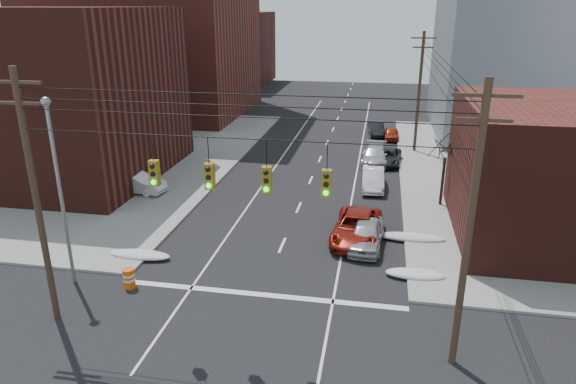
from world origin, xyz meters
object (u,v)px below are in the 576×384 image
at_px(parked_car_a, 367,234).
at_px(parked_car_c, 388,157).
at_px(parked_car_d, 375,155).
at_px(parked_car_f, 376,129).
at_px(lot_car_c, 68,165).
at_px(parked_car_b, 373,179).
at_px(red_pickup, 357,228).
at_px(lot_car_b, 147,150).
at_px(construction_barrel, 129,278).
at_px(lot_car_a, 136,182).
at_px(parked_car_e, 392,134).
at_px(lot_car_d, 123,158).

relative_size(parked_car_a, parked_car_c, 0.98).
height_order(parked_car_d, parked_car_f, parked_car_d).
bearing_deg(lot_car_c, parked_car_b, -79.01).
bearing_deg(red_pickup, parked_car_c, 87.56).
height_order(parked_car_c, lot_car_b, lot_car_b).
relative_size(parked_car_d, construction_barrel, 5.19).
distance_m(parked_car_d, lot_car_b, 20.29).
relative_size(lot_car_a, construction_barrel, 4.43).
xyz_separation_m(red_pickup, parked_car_d, (0.69, 15.94, -0.02)).
xyz_separation_m(parked_car_d, lot_car_b, (-20.13, -2.55, 0.14)).
height_order(parked_car_e, construction_barrel, parked_car_e).
relative_size(parked_car_f, lot_car_d, 1.08).
xyz_separation_m(parked_car_c, lot_car_a, (-18.19, -11.05, 0.25)).
xyz_separation_m(lot_car_b, lot_car_d, (-1.03, -2.45, -0.09)).
distance_m(parked_car_c, construction_barrel, 26.69).
height_order(parked_car_c, parked_car_f, parked_car_f).
relative_size(red_pickup, lot_car_c, 1.17).
height_order(parked_car_f, lot_car_d, lot_car_d).
height_order(parked_car_f, lot_car_b, lot_car_b).
xyz_separation_m(parked_car_a, parked_car_e, (1.60, 25.81, -0.16)).
height_order(parked_car_c, lot_car_c, lot_car_c).
xyz_separation_m(parked_car_f, construction_barrel, (-11.30, -34.18, -0.18)).
relative_size(lot_car_d, construction_barrel, 3.86).
relative_size(red_pickup, lot_car_a, 1.26).
bearing_deg(lot_car_d, parked_car_c, -60.60).
height_order(parked_car_c, lot_car_d, lot_car_d).
distance_m(red_pickup, lot_car_c, 25.17).
bearing_deg(parked_car_c, parked_car_e, 92.89).
distance_m(parked_car_a, lot_car_a, 17.96).
relative_size(red_pickup, parked_car_f, 1.33).
distance_m(lot_car_b, construction_barrel, 22.67).
bearing_deg(lot_car_b, lot_car_a, -155.31).
distance_m(parked_car_d, construction_barrel, 26.08).
bearing_deg(parked_car_b, parked_car_e, 82.51).
relative_size(parked_car_d, lot_car_a, 1.17).
bearing_deg(lot_car_a, parked_car_c, -51.03).
bearing_deg(lot_car_d, lot_car_a, -129.02).
distance_m(parked_car_c, parked_car_e, 8.94).
xyz_separation_m(parked_car_b, parked_car_d, (-0.01, 6.57, 0.02)).
height_order(red_pickup, lot_car_a, lot_car_a).
distance_m(parked_car_e, lot_car_a, 27.29).
distance_m(parked_car_e, construction_barrel, 34.98).
bearing_deg(parked_car_e, parked_car_f, 133.99).
bearing_deg(lot_car_b, parked_car_e, -57.10).
distance_m(parked_car_e, lot_car_b, 24.55).
xyz_separation_m(parked_car_e, lot_car_b, (-21.64, -11.60, 0.29)).
height_order(parked_car_b, construction_barrel, parked_car_b).
relative_size(parked_car_b, lot_car_a, 1.01).
relative_size(parked_car_f, construction_barrel, 4.19).
xyz_separation_m(lot_car_c, lot_car_d, (3.36, 2.81, -0.03)).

